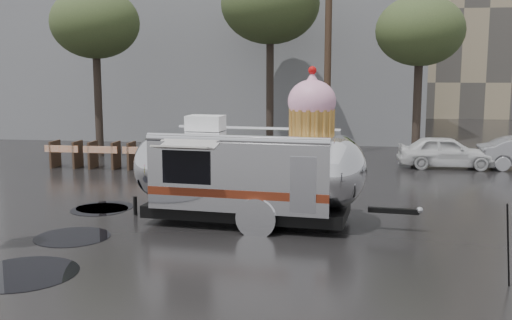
# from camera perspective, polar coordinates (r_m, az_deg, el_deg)

# --- Properties ---
(ground) EXTENTS (120.00, 120.00, 0.00)m
(ground) POSITION_cam_1_polar(r_m,az_deg,el_deg) (11.93, -7.89, -9.26)
(ground) COLOR black
(ground) RESTS_ON ground
(puddles) EXTENTS (6.68, 8.22, 0.01)m
(puddles) POSITION_cam_1_polar(r_m,az_deg,el_deg) (14.69, -8.26, -5.81)
(puddles) COLOR black
(puddles) RESTS_ON ground
(grey_building) EXTENTS (22.00, 12.00, 13.00)m
(grey_building) POSITION_cam_1_polar(r_m,az_deg,el_deg) (35.74, -3.33, 13.21)
(grey_building) COLOR slate
(grey_building) RESTS_ON ground
(utility_pole) EXTENTS (1.60, 0.28, 9.00)m
(utility_pole) POSITION_cam_1_polar(r_m,az_deg,el_deg) (24.91, 6.87, 10.82)
(utility_pole) COLOR #473323
(utility_pole) RESTS_ON ground
(tree_left) EXTENTS (3.64, 3.64, 6.95)m
(tree_left) POSITION_cam_1_polar(r_m,az_deg,el_deg) (26.05, -15.07, 12.40)
(tree_left) COLOR #382D26
(tree_left) RESTS_ON ground
(tree_mid) EXTENTS (4.20, 4.20, 8.03)m
(tree_mid) POSITION_cam_1_polar(r_m,az_deg,el_deg) (26.22, 1.36, 14.54)
(tree_mid) COLOR #382D26
(tree_mid) RESTS_ON ground
(tree_right) EXTENTS (3.36, 3.36, 6.42)m
(tree_right) POSITION_cam_1_polar(r_m,az_deg,el_deg) (24.07, 15.35, 11.70)
(tree_right) COLOR #382D26
(tree_right) RESTS_ON ground
(barricade_row) EXTENTS (4.30, 0.80, 1.00)m
(barricade_row) POSITION_cam_1_polar(r_m,az_deg,el_deg) (22.84, -14.27, 0.51)
(barricade_row) COLOR #473323
(barricade_row) RESTS_ON ground
(airstream_trailer) EXTENTS (7.03, 2.87, 3.80)m
(airstream_trailer) POSITION_cam_1_polar(r_m,az_deg,el_deg) (14.21, -0.46, -0.74)
(airstream_trailer) COLOR silver
(airstream_trailer) RESTS_ON ground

